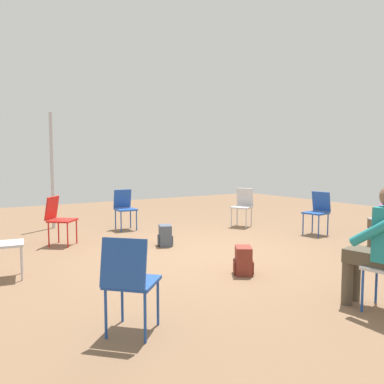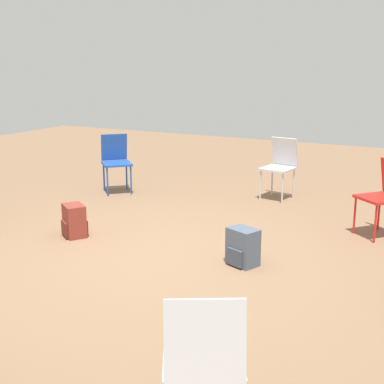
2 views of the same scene
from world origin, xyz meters
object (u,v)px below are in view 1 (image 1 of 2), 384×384
chair_north (318,210)px  chair_southeast (129,278)px  chair_west (124,206)px  chair_southwest (58,217)px  person_in_teal (380,240)px  chair_northwest (243,204)px  backpack_near_laptop_user (243,262)px  backpack_by_empty_chair (165,237)px

chair_north → chair_southeast: bearing=104.3°
chair_west → chair_north: (2.58, 3.02, 0.00)m
chair_southwest → chair_north: 4.91m
chair_west → person_in_teal: size_ratio=0.69×
chair_northwest → chair_north: (1.52, 0.65, 0.00)m
chair_west → backpack_near_laptop_user: size_ratio=2.36×
chair_northwest → chair_west: (-1.07, -2.37, 0.00)m
chair_southeast → chair_north: bearing=67.4°
backpack_near_laptop_user → chair_west: bearing=-179.1°
chair_west → chair_southeast: 4.96m
chair_northwest → backpack_near_laptop_user: bearing=110.7°
chair_southeast → person_in_teal: person_in_teal is taller
chair_southwest → backpack_near_laptop_user: size_ratio=2.36×
backpack_near_laptop_user → person_in_teal: bearing=12.6°
chair_northwest → person_in_teal: person_in_teal is taller
chair_north → person_in_teal: 3.84m
person_in_teal → backpack_near_laptop_user: bearing=92.3°
chair_southwest → chair_north: (1.80, 4.56, 0.00)m
chair_southeast → backpack_near_laptop_user: size_ratio=2.36×
chair_north → person_in_teal: person_in_teal is taller
chair_north → backpack_by_empty_chair: bearing=67.9°
chair_northwest → chair_north: bearing=174.0°
chair_southwest → backpack_by_empty_chair: 1.88m
chair_north → backpack_near_laptop_user: 3.22m
backpack_by_empty_chair → chair_southeast: bearing=-33.7°
person_in_teal → backpack_by_empty_chair: (-3.57, -0.43, -0.54)m
chair_northwest → backpack_by_empty_chair: (0.76, -2.39, -0.34)m
chair_northwest → backpack_by_empty_chair: size_ratio=2.36×
backpack_by_empty_chair → chair_north: bearing=76.0°
person_in_teal → backpack_near_laptop_user: (-1.60, -0.36, -0.54)m
chair_southwest → chair_southeast: size_ratio=1.00×
chair_northwest → person_in_teal: bearing=126.7°
chair_north → chair_northwest: bearing=15.0°
chair_north → backpack_by_empty_chair: size_ratio=2.36×
chair_southeast → backpack_near_laptop_user: 2.10m
chair_north → chair_southeast: 5.28m
chair_north → chair_west: bearing=41.3°
chair_northwest → chair_southeast: same height
backpack_near_laptop_user → backpack_by_empty_chair: same height
chair_southwest → backpack_near_laptop_user: bearing=68.6°
backpack_near_laptop_user → chair_southwest: bearing=-152.0°
chair_north → person_in_teal: bearing=129.1°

